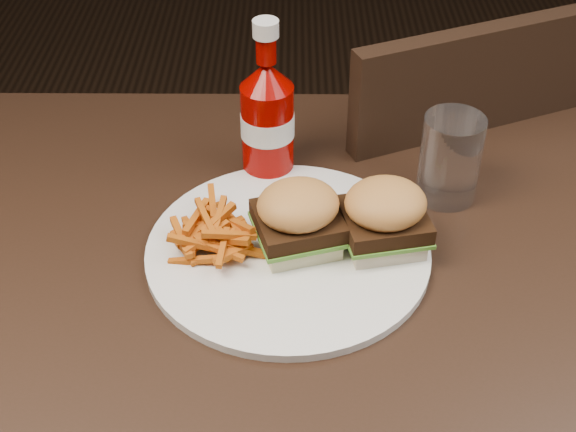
{
  "coord_description": "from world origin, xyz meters",
  "views": [
    {
      "loc": [
        -0.06,
        -0.68,
        1.38
      ],
      "look_at": [
        -0.07,
        0.04,
        0.8
      ],
      "focal_mm": 50.0,
      "sensor_mm": 36.0,
      "label": 1
    }
  ],
  "objects_px": {
    "dining_table": "(344,283)",
    "tumbler": "(450,160)",
    "chair_far": "(395,215)",
    "plate": "(288,251)",
    "ketchup_bottle": "(268,133)"
  },
  "relations": [
    {
      "from": "plate",
      "to": "tumbler",
      "type": "bearing_deg",
      "value": 30.13
    },
    {
      "from": "chair_far",
      "to": "plate",
      "type": "height_order",
      "value": "plate"
    },
    {
      "from": "chair_far",
      "to": "ketchup_bottle",
      "type": "height_order",
      "value": "ketchup_bottle"
    },
    {
      "from": "dining_table",
      "to": "chair_far",
      "type": "bearing_deg",
      "value": 75.04
    },
    {
      "from": "tumbler",
      "to": "dining_table",
      "type": "bearing_deg",
      "value": -133.35
    },
    {
      "from": "dining_table",
      "to": "tumbler",
      "type": "xyz_separation_m",
      "value": [
        0.14,
        0.14,
        0.08
      ]
    },
    {
      "from": "dining_table",
      "to": "plate",
      "type": "bearing_deg",
      "value": 157.51
    },
    {
      "from": "chair_far",
      "to": "plate",
      "type": "distance_m",
      "value": 0.61
    },
    {
      "from": "chair_far",
      "to": "ketchup_bottle",
      "type": "relative_size",
      "value": 3.24
    },
    {
      "from": "plate",
      "to": "tumbler",
      "type": "relative_size",
      "value": 2.8
    },
    {
      "from": "chair_far",
      "to": "plate",
      "type": "xyz_separation_m",
      "value": [
        -0.2,
        -0.47,
        0.33
      ]
    },
    {
      "from": "ketchup_bottle",
      "to": "tumbler",
      "type": "xyz_separation_m",
      "value": [
        0.23,
        -0.05,
        -0.01
      ]
    },
    {
      "from": "tumbler",
      "to": "plate",
      "type": "bearing_deg",
      "value": -149.87
    },
    {
      "from": "dining_table",
      "to": "chair_far",
      "type": "relative_size",
      "value": 2.7
    },
    {
      "from": "dining_table",
      "to": "plate",
      "type": "relative_size",
      "value": 3.58
    }
  ]
}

